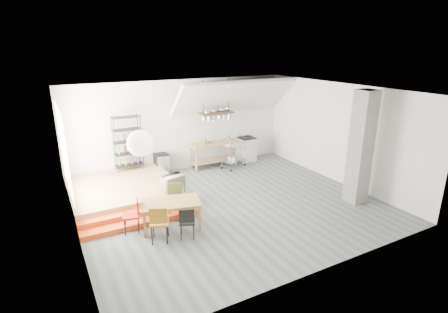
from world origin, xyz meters
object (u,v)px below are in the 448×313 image
stove (246,149)px  rolling_cart (234,152)px  dining_table (170,204)px  mini_fridge (162,165)px

stove → rolling_cart: 0.95m
dining_table → rolling_cart: size_ratio=1.57×
dining_table → mini_fridge: size_ratio=2.09×
dining_table → rolling_cart: bearing=54.8°
dining_table → mini_fridge: mini_fridge is taller
rolling_cart → stove: bearing=7.0°
mini_fridge → rolling_cart: bearing=-11.0°
rolling_cart → mini_fridge: (-2.57, 0.50, -0.20)m
stove → dining_table: (-4.40, -3.56, 0.13)m
dining_table → rolling_cart: 4.73m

